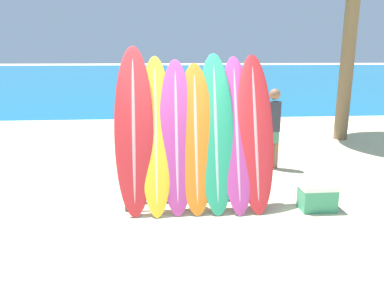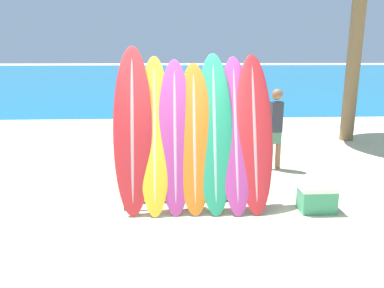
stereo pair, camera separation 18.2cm
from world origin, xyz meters
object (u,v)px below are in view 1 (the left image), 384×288
Objects in this scene: person_far_left at (273,126)px; cooler_box at (317,197)px; surfboard_slot_4 at (216,133)px; person_mid_beach at (215,109)px; person_far_right at (169,97)px; surfboard_slot_1 at (156,135)px; person_near_water at (195,125)px; surfboard_slot_6 at (255,133)px; surfboard_slot_0 at (134,131)px; surfboard_slot_5 at (237,134)px; surfboard_rack at (196,181)px; surfboard_slot_3 at (196,138)px; surfboard_slot_2 at (177,137)px.

person_far_left is 2.23m from cooler_box.
surfboard_slot_4 is 2.36m from person_far_left.
person_mid_beach is 2.38m from person_far_right.
person_far_left is (2.34, 1.86, -0.25)m from surfboard_slot_1.
surfboard_slot_1 is 1.38× the size of person_near_water.
surfboard_slot_0 is at bearing -179.34° from surfboard_slot_6.
surfboard_slot_5 is 4.26× the size of cooler_box.
person_far_left reaches higher than cooler_box.
person_near_water is (-0.47, 1.96, -0.24)m from surfboard_slot_5.
surfboard_rack is at bearing -141.07° from person_far_left.
surfboard_slot_5 is 2.03m from person_near_water.
person_far_right is at bearing 104.99° from person_far_left.
surfboard_rack reaches higher than cooler_box.
surfboard_slot_0 is at bearing -154.14° from person_far_left.
surfboard_slot_0 is 1.05× the size of surfboard_slot_4.
surfboard_rack is 0.93× the size of surfboard_slot_4.
person_near_water is at bearing 85.55° from surfboard_slot_3.
surfboard_rack is 0.74m from surfboard_slot_2.
person_mid_beach is at bearing 78.19° from surfboard_slot_3.
person_mid_beach is at bearing 100.38° from person_far_left.
surfboard_slot_5 is 1.37× the size of person_mid_beach.
person_far_right is (-0.42, 4.35, 0.08)m from person_near_water.
surfboard_slot_2 is 0.91m from surfboard_slot_5.
surfboard_slot_2 is 2.06m from person_near_water.
cooler_box is at bearing -9.93° from surfboard_slot_4.
person_mid_beach is at bearing 78.39° from surfboard_rack.
surfboard_slot_2 is 1.24× the size of person_far_right.
person_far_left is 3.05× the size of cooler_box.
cooler_box is (0.09, -2.12, -0.69)m from person_far_left.
surfboard_slot_2 is 0.59m from surfboard_slot_4.
surfboard_slot_0 is at bearing 174.91° from surfboard_rack.
surfboard_slot_0 is at bearing 174.75° from cooler_box.
surfboard_rack is 0.94m from surfboard_slot_5.
surfboard_slot_5 is (0.62, 0.05, 0.05)m from surfboard_slot_3.
surfboard_slot_5 is at bearing 1.06° from surfboard_slot_0.
surfboard_slot_3 is (0.29, -0.01, -0.03)m from surfboard_slot_2.
surfboard_slot_0 is at bearing -178.94° from surfboard_slot_5.
surfboard_slot_3 is at bearing -2.71° from surfboard_slot_1.
cooler_box is at bearing 97.86° from person_far_right.
surfboard_slot_3 is at bearing -142.06° from person_far_left.
person_far_left is at bearing 47.18° from surfboard_slot_3.
cooler_box is at bearing -96.75° from person_far_left.
surfboard_slot_2 reaches higher than cooler_box.
person_near_water is at bearing 77.49° from surfboard_slot_2.
surfboard_slot_4 is at bearing 85.28° from person_far_right.
person_near_water reaches higher than surfboard_rack.
person_far_left is at bearing 91.07° from person_mid_beach.
person_mid_beach is (0.59, 4.24, -0.26)m from surfboard_slot_4.
surfboard_slot_6 reaches higher than person_far_right.
surfboard_slot_4 is at bearing 0.36° from surfboard_slot_1.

